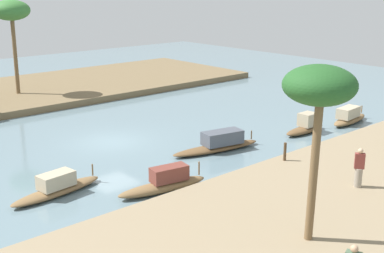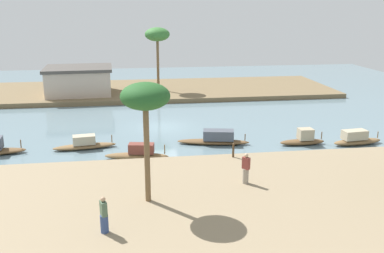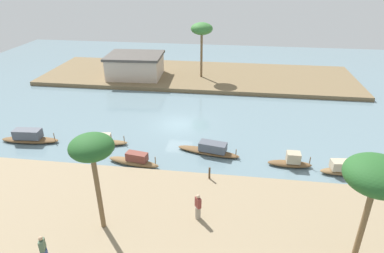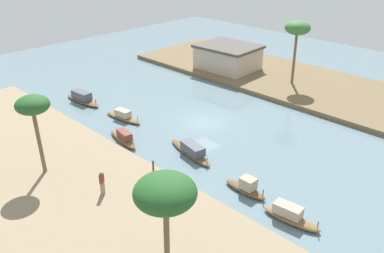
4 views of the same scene
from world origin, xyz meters
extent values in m
plane|color=slate|center=(0.00, 0.00, 0.00)|extent=(73.24, 73.24, 0.00)
cube|color=#937F60|center=(0.00, -15.42, 0.25)|extent=(42.40, 13.09, 0.50)
cube|color=brown|center=(0.00, 15.42, 0.25)|extent=(42.40, 13.09, 0.50)
ellipsoid|color=brown|center=(-5.94, -4.95, 0.18)|extent=(4.52, 1.53, 0.36)
cube|color=tan|center=(-5.94, -4.95, 0.68)|extent=(1.65, 1.02, 0.64)
cylinder|color=brown|center=(-4.00, -4.70, 0.60)|extent=(0.07, 0.07, 0.55)
ellipsoid|color=brown|center=(-12.48, -5.35, 0.20)|extent=(5.23, 1.57, 0.39)
cube|color=#4C515B|center=(-12.58, -5.36, 0.80)|extent=(2.41, 1.17, 0.81)
cylinder|color=brown|center=(-10.22, -5.19, 0.65)|extent=(0.07, 0.07, 0.59)
ellipsoid|color=brown|center=(13.95, -6.78, 0.22)|extent=(3.92, 1.40, 0.44)
cube|color=tan|center=(13.65, -6.81, 0.77)|extent=(1.86, 1.04, 0.67)
cylinder|color=brown|center=(15.63, -6.60, 0.63)|extent=(0.07, 0.07, 0.48)
ellipsoid|color=brown|center=(9.88, -6.25, 0.21)|extent=(3.38, 0.92, 0.41)
cube|color=tan|center=(10.10, -6.25, 0.82)|extent=(1.04, 0.84, 0.81)
cylinder|color=brown|center=(11.37, -6.25, 0.65)|extent=(0.07, 0.07, 0.56)
ellipsoid|color=brown|center=(3.40, -5.20, 0.18)|extent=(5.43, 2.08, 0.36)
cube|color=#4C515B|center=(3.78, -5.27, 0.72)|extent=(2.38, 1.41, 0.72)
cylinder|color=brown|center=(5.69, -5.66, 0.57)|extent=(0.07, 0.07, 0.50)
ellipsoid|color=brown|center=(-2.27, -7.70, 0.22)|extent=(4.37, 1.61, 0.45)
cube|color=brown|center=(-1.95, -7.76, 0.78)|extent=(1.76, 0.99, 0.65)
cylinder|color=brown|center=(-0.42, -8.02, 0.72)|extent=(0.07, 0.07, 0.64)
cylinder|color=gray|center=(3.57, -13.69, 0.91)|extent=(0.45, 0.45, 0.84)
cube|color=brown|center=(3.57, -13.69, 1.66)|extent=(0.43, 0.46, 0.66)
sphere|color=tan|center=(3.57, -13.69, 2.10)|extent=(0.23, 0.23, 0.23)
cylinder|color=#4C3823|center=(3.88, -9.50, 0.95)|extent=(0.14, 0.14, 0.90)
cylinder|color=brown|center=(-1.80, -15.15, 2.92)|extent=(0.28, 0.37, 4.85)
ellipsoid|color=#235623|center=(-1.80, -15.15, 5.81)|extent=(2.35, 2.35, 1.29)
cylinder|color=brown|center=(12.01, -15.46, 2.73)|extent=(0.30, 0.34, 4.48)
ellipsoid|color=#235623|center=(12.01, -15.46, 5.58)|extent=(3.04, 3.04, 1.67)
cylinder|color=brown|center=(0.61, 14.18, 3.39)|extent=(0.30, 0.39, 5.79)
ellipsoid|color=#387533|center=(0.61, 14.18, 6.85)|extent=(2.81, 2.81, 1.55)
cube|color=#C6B29E|center=(-8.20, 13.16, 1.83)|extent=(7.08, 5.96, 2.67)
cube|color=#4C4742|center=(-8.20, 13.16, 3.33)|extent=(7.51, 6.32, 0.33)
camera|label=1|loc=(-15.21, -24.41, 8.94)|focal=48.26mm
camera|label=2|loc=(-2.36, -34.60, 9.80)|focal=39.67mm
camera|label=3|loc=(5.35, -29.17, 14.25)|focal=31.15mm
camera|label=4|loc=(24.05, -25.83, 16.67)|focal=38.51mm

